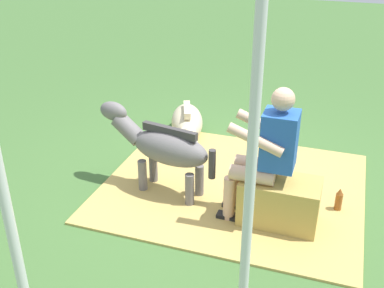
% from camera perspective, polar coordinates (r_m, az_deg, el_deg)
% --- Properties ---
extents(ground_plane, '(24.00, 24.00, 0.00)m').
position_cam_1_polar(ground_plane, '(5.08, 2.90, -4.96)').
color(ground_plane, '#426B33').
extents(hay_patch, '(2.66, 2.31, 0.02)m').
position_cam_1_polar(hay_patch, '(5.04, 5.00, -5.12)').
color(hay_patch, tan).
rests_on(hay_patch, ground).
extents(hay_bale, '(0.72, 0.42, 0.46)m').
position_cam_1_polar(hay_bale, '(4.45, 10.50, -6.96)').
color(hay_bale, tan).
rests_on(hay_bale, ground).
extents(person_seated, '(0.66, 0.41, 1.34)m').
position_cam_1_polar(person_seated, '(4.21, 8.88, -0.83)').
color(person_seated, '#D8AD8C').
rests_on(person_seated, ground).
extents(pony_standing, '(1.34, 0.47, 0.89)m').
position_cam_1_polar(pony_standing, '(4.72, -3.60, -0.27)').
color(pony_standing, slate).
rests_on(pony_standing, ground).
extents(pony_lying, '(0.74, 1.34, 0.42)m').
position_cam_1_polar(pony_lying, '(6.02, -0.58, 2.41)').
color(pony_lying, beige).
rests_on(pony_lying, ground).
extents(soda_bottle, '(0.07, 0.07, 0.26)m').
position_cam_1_polar(soda_bottle, '(4.81, 17.33, -6.53)').
color(soda_bottle, brown).
rests_on(soda_bottle, ground).
extents(tent_pole_left, '(0.06, 0.06, 2.34)m').
position_cam_1_polar(tent_pole_left, '(2.67, 6.87, -7.49)').
color(tent_pole_left, silver).
rests_on(tent_pole_left, ground).
extents(tent_pole_mid, '(0.06, 0.06, 2.34)m').
position_cam_1_polar(tent_pole_mid, '(2.72, -21.24, -8.62)').
color(tent_pole_mid, silver).
rests_on(tent_pole_mid, ground).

